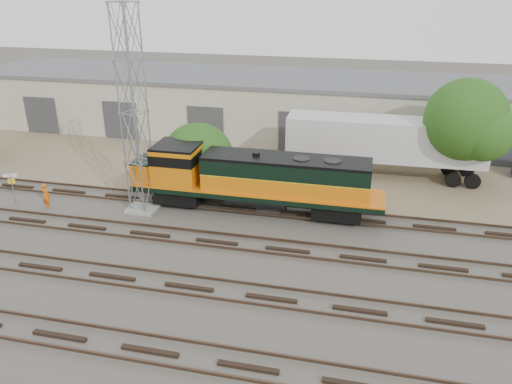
% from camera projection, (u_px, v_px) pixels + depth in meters
% --- Properties ---
extents(ground, '(140.00, 140.00, 0.00)m').
position_uv_depth(ground, '(209.00, 257.00, 26.44)').
color(ground, '#47423A').
rests_on(ground, ground).
extents(dirt_strip, '(80.00, 16.00, 0.02)m').
position_uv_depth(dirt_strip, '(266.00, 161.00, 39.83)').
color(dirt_strip, '#726047').
rests_on(dirt_strip, ground).
extents(tracks, '(80.00, 20.40, 0.28)m').
position_uv_depth(tracks, '(189.00, 287.00, 23.73)').
color(tracks, black).
rests_on(tracks, ground).
extents(warehouse, '(58.40, 10.40, 5.30)m').
position_uv_depth(warehouse, '(285.00, 105.00, 45.88)').
color(warehouse, beige).
rests_on(warehouse, ground).
extents(locomotive, '(15.70, 2.75, 3.77)m').
position_uv_depth(locomotive, '(252.00, 178.00, 30.73)').
color(locomotive, black).
rests_on(locomotive, tracks).
extents(signal_tower, '(1.83, 1.83, 12.40)m').
position_uv_depth(signal_tower, '(134.00, 117.00, 29.33)').
color(signal_tower, gray).
rests_on(signal_tower, ground).
extents(sign_post, '(0.81, 0.40, 2.13)m').
position_uv_depth(sign_post, '(12.00, 183.00, 31.93)').
color(sign_post, gray).
rests_on(sign_post, ground).
extents(worker, '(0.68, 0.54, 1.64)m').
position_uv_depth(worker, '(46.00, 196.00, 31.71)').
color(worker, '#E25D0C').
rests_on(worker, ground).
extents(semi_trailer, '(14.08, 3.06, 4.32)m').
position_uv_depth(semi_trailer, '(389.00, 141.00, 35.91)').
color(semi_trailer, silver).
rests_on(semi_trailer, ground).
extents(tree_mid, '(5.25, 5.00, 5.00)m').
position_uv_depth(tree_mid, '(201.00, 163.00, 33.64)').
color(tree_mid, '#382619').
rests_on(tree_mid, ground).
extents(tree_east, '(5.85, 5.57, 7.52)m').
position_uv_depth(tree_east, '(470.00, 123.00, 33.45)').
color(tree_east, '#382619').
rests_on(tree_east, ground).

